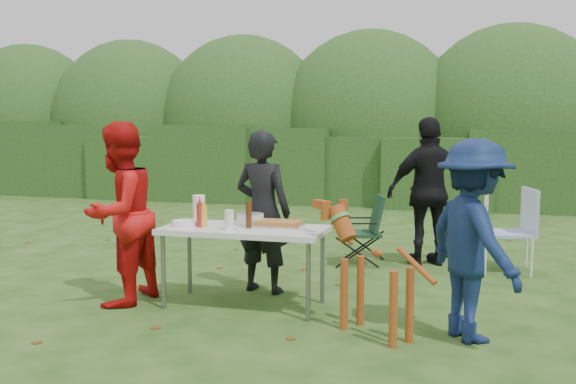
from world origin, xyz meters
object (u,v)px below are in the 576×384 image
(lawn_chair, at_px, (508,229))
(mustard_bottle, at_px, (204,216))
(person_cook, at_px, (263,212))
(child, at_px, (473,240))
(beer_bottle, at_px, (249,215))
(person_red_jacket, at_px, (119,214))
(dog, at_px, (376,273))
(camping_chair, at_px, (361,229))
(person_black_puffy, at_px, (430,192))
(paper_towel_roll, at_px, (199,208))
(folding_table, at_px, (244,233))
(ketchup_bottle, at_px, (200,215))

(lawn_chair, bearing_deg, mustard_bottle, 24.67)
(person_cook, height_order, child, person_cook)
(beer_bottle, bearing_deg, person_red_jacket, -170.57)
(dog, bearing_deg, beer_bottle, 15.68)
(person_cook, bearing_deg, beer_bottle, 105.38)
(child, bearing_deg, mustard_bottle, 49.52)
(beer_bottle, bearing_deg, camping_chair, 71.08)
(lawn_chair, bearing_deg, beer_bottle, 28.37)
(person_red_jacket, distance_m, child, 3.16)
(camping_chair, bearing_deg, person_black_puffy, 176.71)
(paper_towel_roll, bearing_deg, child, -12.34)
(folding_table, distance_m, child, 2.04)
(folding_table, bearing_deg, person_black_puffy, 54.90)
(dog, relative_size, camping_chair, 1.25)
(camping_chair, xyz_separation_m, ketchup_bottle, (-1.16, -2.13, 0.42))
(person_red_jacket, distance_m, mustard_bottle, 0.80)
(child, xyz_separation_m, paper_towel_roll, (-2.54, 0.56, 0.09))
(camping_chair, distance_m, ketchup_bottle, 2.46)
(lawn_chair, bearing_deg, person_cook, 19.62)
(person_red_jacket, relative_size, dog, 1.60)
(person_red_jacket, xyz_separation_m, person_black_puffy, (2.71, 2.45, 0.04))
(folding_table, bearing_deg, person_cook, 88.68)
(mustard_bottle, bearing_deg, lawn_chair, 38.24)
(person_red_jacket, relative_size, person_black_puffy, 0.96)
(person_red_jacket, distance_m, person_black_puffy, 3.65)
(paper_towel_roll, bearing_deg, person_cook, 31.41)
(lawn_chair, bearing_deg, child, 66.37)
(folding_table, bearing_deg, paper_towel_roll, 159.75)
(child, height_order, beer_bottle, child)
(person_cook, xyz_separation_m, camping_chair, (0.75, 1.51, -0.39))
(lawn_chair, bearing_deg, person_red_jacket, 19.59)
(ketchup_bottle, bearing_deg, mustard_bottle, 5.76)
(person_black_puffy, xyz_separation_m, camping_chair, (-0.80, -0.19, -0.46))
(child, height_order, lawn_chair, child)
(person_cook, bearing_deg, child, 166.78)
(child, distance_m, camping_chair, 2.72)
(camping_chair, distance_m, mustard_bottle, 2.44)
(person_black_puffy, distance_m, ketchup_bottle, 3.03)
(person_red_jacket, distance_m, paper_towel_roll, 0.75)
(person_cook, xyz_separation_m, child, (2.00, -0.89, -0.03))
(folding_table, xyz_separation_m, person_red_jacket, (-1.15, -0.23, 0.17))
(person_black_puffy, bearing_deg, ketchup_bottle, 25.15)
(person_cook, bearing_deg, dog, 152.11)
(child, xyz_separation_m, dog, (-0.73, -0.13, -0.28))
(camping_chair, height_order, paper_towel_roll, paper_towel_roll)
(person_black_puffy, distance_m, camping_chair, 0.94)
(child, bearing_deg, person_black_puffy, -24.12)
(folding_table, height_order, beer_bottle, beer_bottle)
(person_red_jacket, relative_size, ketchup_bottle, 7.76)
(person_cook, distance_m, camping_chair, 1.73)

